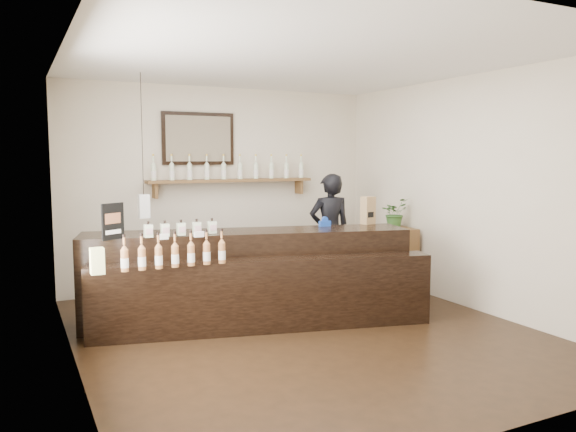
% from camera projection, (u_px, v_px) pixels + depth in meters
% --- Properties ---
extents(ground, '(5.00, 5.00, 0.00)m').
position_uv_depth(ground, '(304.00, 332.00, 5.90)').
color(ground, black).
rests_on(ground, ground).
extents(room_shell, '(5.00, 5.00, 5.00)m').
position_uv_depth(room_shell, '(305.00, 169.00, 5.72)').
color(room_shell, beige).
rests_on(room_shell, ground).
extents(back_wall_decor, '(2.66, 0.96, 1.69)m').
position_uv_depth(back_wall_decor, '(214.00, 162.00, 7.76)').
color(back_wall_decor, brown).
rests_on(back_wall_decor, ground).
extents(counter, '(3.66, 1.81, 1.18)m').
position_uv_depth(counter, '(252.00, 280.00, 6.20)').
color(counter, black).
rests_on(counter, ground).
extents(promo_sign, '(0.24, 0.15, 0.37)m').
position_uv_depth(promo_sign, '(113.00, 221.00, 5.57)').
color(promo_sign, black).
rests_on(promo_sign, counter).
extents(paper_bag, '(0.17, 0.14, 0.34)m').
position_uv_depth(paper_bag, '(368.00, 210.00, 6.87)').
color(paper_bag, olive).
rests_on(paper_bag, counter).
extents(tape_dispenser, '(0.14, 0.06, 0.12)m').
position_uv_depth(tape_dispenser, '(325.00, 223.00, 6.66)').
color(tape_dispenser, '#163C9D').
rests_on(tape_dispenser, counter).
extents(side_cabinet, '(0.49, 0.63, 0.87)m').
position_uv_depth(side_cabinet, '(394.00, 259.00, 7.74)').
color(side_cabinet, brown).
rests_on(side_cabinet, ground).
extents(potted_plant, '(0.43, 0.39, 0.40)m').
position_uv_depth(potted_plant, '(395.00, 213.00, 7.68)').
color(potted_plant, '#315E25').
rests_on(potted_plant, side_cabinet).
extents(shopkeeper, '(0.72, 0.54, 1.81)m').
position_uv_depth(shopkeeper, '(330.00, 224.00, 7.72)').
color(shopkeeper, black).
rests_on(shopkeeper, ground).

